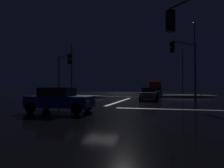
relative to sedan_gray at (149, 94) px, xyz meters
name	(u,v)px	position (x,y,z in m)	size (l,w,h in m)	color
ground	(101,108)	(-3.08, -9.85, -0.85)	(120.00, 120.00, 0.10)	black
stop_line_north	(121,101)	(-3.08, -2.04, -0.80)	(0.35, 13.34, 0.01)	white
centre_line_ns	(134,97)	(-3.08, 9.56, -0.80)	(22.00, 0.15, 0.01)	yellow
crosswalk_bar_east	(211,110)	(4.83, -9.85, -0.80)	(13.34, 0.40, 0.01)	white
snow_bank_left_curb	(77,96)	(-11.69, 4.82, -0.60)	(10.17, 1.50, 0.40)	white
snow_bank_right_curb	(187,96)	(5.53, 10.21, -0.58)	(9.58, 1.50, 0.43)	white
sedan_gray	(149,94)	(0.00, 0.00, 0.00)	(2.02, 4.33, 1.57)	slate
sedan_black	(152,93)	(0.06, 6.35, 0.00)	(2.02, 4.33, 1.57)	black
sedan_green	(156,92)	(0.56, 12.78, 0.00)	(2.02, 4.33, 1.57)	#14512D
box_truck	(156,87)	(0.26, 20.64, 0.91)	(2.68, 8.28, 3.08)	red
sedan_blue_crossing	(59,99)	(-4.87, -13.18, 0.00)	(4.33, 2.02, 1.57)	navy
traffic_signal_nw	(63,68)	(-9.98, -2.94, 3.12)	(3.22, 3.22, 5.65)	#4C4C51
traffic_signal_se	(220,24)	(3.72, -16.65, 3.18)	(3.46, 3.46, 5.72)	#4C4C51
traffic_signal_ne	(186,60)	(4.07, -2.70, 3.66)	(2.87, 2.87, 6.52)	#4C4C51
streetlamp_right_far	(183,68)	(5.83, 19.56, 4.94)	(0.44, 0.44, 10.07)	#424247
streetlamp_right_near	(195,55)	(5.83, 3.56, 5.07)	(0.44, 0.44, 10.33)	#424247
streetlamp_left_near	(72,66)	(-11.99, 3.56, 4.14)	(0.44, 0.44, 8.52)	#424247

